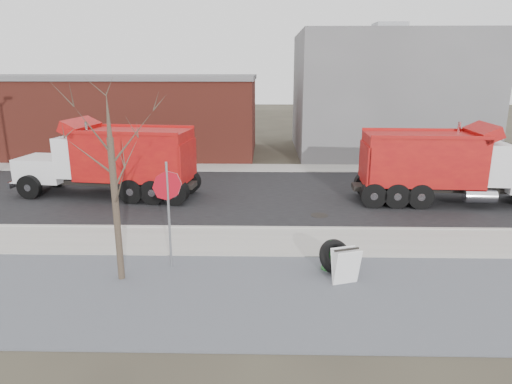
{
  "coord_description": "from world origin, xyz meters",
  "views": [
    {
      "loc": [
        0.83,
        -14.23,
        5.76
      ],
      "look_at": [
        0.48,
        1.65,
        1.4
      ],
      "focal_mm": 32.0,
      "sensor_mm": 36.0,
      "label": 1
    }
  ],
  "objects_px": {
    "fire_hydrant": "(330,256)",
    "dump_truck_red_b": "(113,158)",
    "sandwich_board": "(346,266)",
    "dump_truck_red_a": "(447,164)",
    "stop_sign": "(168,198)",
    "truck_tire": "(335,257)"
  },
  "relations": [
    {
      "from": "dump_truck_red_b",
      "to": "stop_sign",
      "type": "bearing_deg",
      "value": 125.73
    },
    {
      "from": "sandwich_board",
      "to": "dump_truck_red_a",
      "type": "relative_size",
      "value": 0.12
    },
    {
      "from": "stop_sign",
      "to": "sandwich_board",
      "type": "height_order",
      "value": "stop_sign"
    },
    {
      "from": "fire_hydrant",
      "to": "sandwich_board",
      "type": "height_order",
      "value": "sandwich_board"
    },
    {
      "from": "stop_sign",
      "to": "dump_truck_red_b",
      "type": "bearing_deg",
      "value": 108.59
    },
    {
      "from": "fire_hydrant",
      "to": "stop_sign",
      "type": "height_order",
      "value": "stop_sign"
    },
    {
      "from": "stop_sign",
      "to": "dump_truck_red_b",
      "type": "xyz_separation_m",
      "value": [
        -4.14,
        7.68,
        -0.37
      ]
    },
    {
      "from": "sandwich_board",
      "to": "dump_truck_red_a",
      "type": "distance_m",
      "value": 9.8
    },
    {
      "from": "stop_sign",
      "to": "dump_truck_red_b",
      "type": "height_order",
      "value": "dump_truck_red_b"
    },
    {
      "from": "sandwich_board",
      "to": "dump_truck_red_b",
      "type": "bearing_deg",
      "value": 117.89
    },
    {
      "from": "truck_tire",
      "to": "sandwich_board",
      "type": "bearing_deg",
      "value": -78.73
    },
    {
      "from": "fire_hydrant",
      "to": "stop_sign",
      "type": "distance_m",
      "value": 4.99
    },
    {
      "from": "stop_sign",
      "to": "dump_truck_red_a",
      "type": "height_order",
      "value": "dump_truck_red_a"
    },
    {
      "from": "stop_sign",
      "to": "dump_truck_red_a",
      "type": "distance_m",
      "value": 12.66
    },
    {
      "from": "sandwich_board",
      "to": "dump_truck_red_a",
      "type": "height_order",
      "value": "dump_truck_red_a"
    },
    {
      "from": "fire_hydrant",
      "to": "dump_truck_red_a",
      "type": "xyz_separation_m",
      "value": [
        5.9,
        7.01,
        1.32
      ]
    },
    {
      "from": "stop_sign",
      "to": "dump_truck_red_b",
      "type": "distance_m",
      "value": 8.73
    },
    {
      "from": "sandwich_board",
      "to": "dump_truck_red_b",
      "type": "height_order",
      "value": "dump_truck_red_b"
    },
    {
      "from": "dump_truck_red_a",
      "to": "dump_truck_red_b",
      "type": "relative_size",
      "value": 1.02
    },
    {
      "from": "fire_hydrant",
      "to": "dump_truck_red_b",
      "type": "distance_m",
      "value": 11.82
    },
    {
      "from": "stop_sign",
      "to": "sandwich_board",
      "type": "bearing_deg",
      "value": -21.07
    },
    {
      "from": "fire_hydrant",
      "to": "dump_truck_red_b",
      "type": "xyz_separation_m",
      "value": [
        -8.82,
        7.74,
        1.36
      ]
    }
  ]
}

